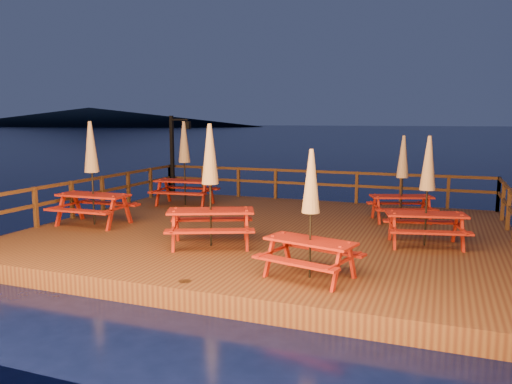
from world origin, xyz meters
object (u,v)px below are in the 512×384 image
(picnic_table_1, at_px, (402,177))
(picnic_table_2, at_px, (311,212))
(lamp_post, at_px, (176,148))
(picnic_table_0, at_px, (210,183))

(picnic_table_1, height_order, picnic_table_2, picnic_table_1)
(lamp_post, height_order, picnic_table_0, lamp_post)
(picnic_table_0, bearing_deg, picnic_table_1, 25.46)
(picnic_table_0, distance_m, picnic_table_1, 5.85)
(picnic_table_0, height_order, picnic_table_2, picnic_table_0)
(picnic_table_0, height_order, picnic_table_1, picnic_table_0)
(lamp_post, bearing_deg, picnic_table_0, -54.81)
(lamp_post, distance_m, picnic_table_2, 11.04)
(picnic_table_1, bearing_deg, picnic_table_0, -150.65)
(lamp_post, relative_size, picnic_table_1, 1.24)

